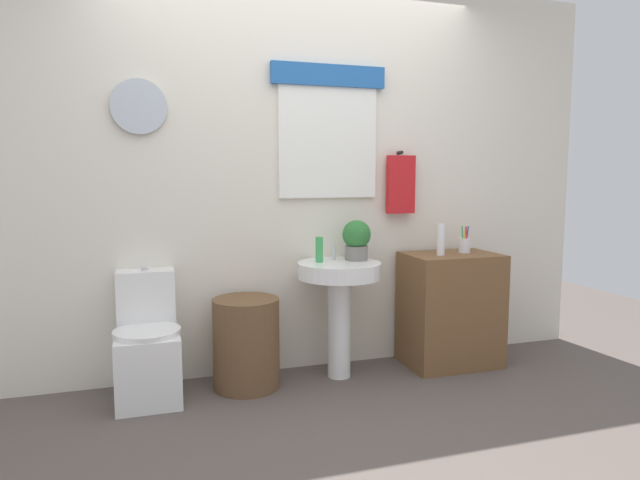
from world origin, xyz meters
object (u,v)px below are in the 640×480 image
object	(u,v)px
soap_bottle	(319,250)
potted_plant	(357,239)
toothbrush_cup	(465,245)
pedestal_sink	(339,290)
laundry_hamper	(246,343)
wooden_cabinet	(450,309)
lotion_bottle	(441,240)
toilet	(148,349)

from	to	relation	value
soap_bottle	potted_plant	xyz separation A→B (m)	(0.26, 0.01, 0.06)
potted_plant	toothbrush_cup	world-z (taller)	potted_plant
potted_plant	pedestal_sink	bearing A→B (deg)	-156.80
laundry_hamper	wooden_cabinet	size ratio (longest dim) A/B	0.72
pedestal_sink	toothbrush_cup	size ratio (longest dim) A/B	4.09
pedestal_sink	lotion_bottle	world-z (taller)	lotion_bottle
laundry_hamper	soap_bottle	bearing A→B (deg)	5.83
lotion_bottle	toilet	bearing A→B (deg)	177.79
potted_plant	toothbrush_cup	xyz separation A→B (m)	(0.79, -0.04, -0.07)
toilet	lotion_bottle	world-z (taller)	lotion_bottle
soap_bottle	lotion_bottle	world-z (taller)	lotion_bottle
toothbrush_cup	laundry_hamper	bearing A→B (deg)	-179.25
laundry_hamper	potted_plant	distance (m)	0.97
laundry_hamper	soap_bottle	size ratio (longest dim) A/B	3.42
wooden_cabinet	toothbrush_cup	distance (m)	0.46
toilet	potted_plant	xyz separation A→B (m)	(1.33, 0.03, 0.61)
wooden_cabinet	soap_bottle	xyz separation A→B (m)	(-0.94, 0.05, 0.45)
toothbrush_cup	pedestal_sink	bearing A→B (deg)	-178.77
wooden_cabinet	toilet	bearing A→B (deg)	179.05
toilet	laundry_hamper	distance (m)	0.58
laundry_hamper	lotion_bottle	size ratio (longest dim) A/B	2.65
soap_bottle	toilet	bearing A→B (deg)	-179.11
pedestal_sink	soap_bottle	distance (m)	0.29
laundry_hamper	potted_plant	world-z (taller)	potted_plant
toilet	toothbrush_cup	bearing A→B (deg)	-0.36
toilet	laundry_hamper	xyz separation A→B (m)	(0.58, -0.03, -0.01)
soap_bottle	potted_plant	world-z (taller)	potted_plant
pedestal_sink	toothbrush_cup	bearing A→B (deg)	1.23
pedestal_sink	toothbrush_cup	world-z (taller)	toothbrush_cup
pedestal_sink	potted_plant	bearing A→B (deg)	23.20
wooden_cabinet	soap_bottle	world-z (taller)	soap_bottle
laundry_hamper	potted_plant	bearing A→B (deg)	4.58
potted_plant	toothbrush_cup	distance (m)	0.79
wooden_cabinet	toothbrush_cup	size ratio (longest dim) A/B	4.20
wooden_cabinet	lotion_bottle	bearing A→B (deg)	-160.07
pedestal_sink	wooden_cabinet	size ratio (longest dim) A/B	0.97
laundry_hamper	potted_plant	size ratio (longest dim) A/B	2.12
wooden_cabinet	lotion_bottle	size ratio (longest dim) A/B	3.68
laundry_hamper	soap_bottle	xyz separation A→B (m)	(0.49, 0.05, 0.56)
pedestal_sink	soap_bottle	xyz separation A→B (m)	(-0.12, 0.05, 0.26)
toilet	pedestal_sink	xyz separation A→B (m)	(1.19, -0.03, 0.29)
toilet	potted_plant	bearing A→B (deg)	1.15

